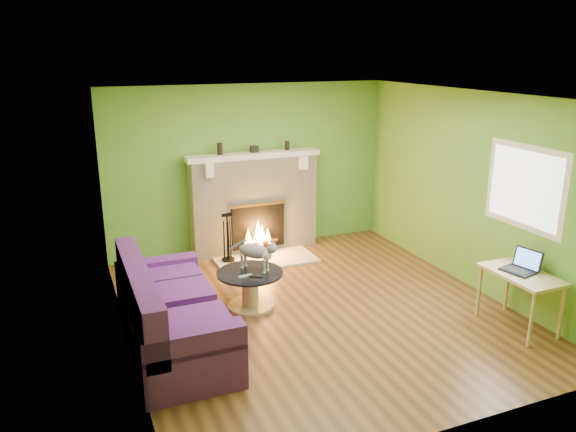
% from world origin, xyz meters
% --- Properties ---
extents(floor, '(5.00, 5.00, 0.00)m').
position_xyz_m(floor, '(0.00, 0.00, 0.00)').
color(floor, '#522E17').
rests_on(floor, ground).
extents(ceiling, '(5.00, 5.00, 0.00)m').
position_xyz_m(ceiling, '(0.00, 0.00, 2.60)').
color(ceiling, white).
rests_on(ceiling, wall_back).
extents(wall_back, '(5.00, 0.00, 5.00)m').
position_xyz_m(wall_back, '(0.00, 2.50, 1.30)').
color(wall_back, '#57872C').
rests_on(wall_back, floor).
extents(wall_front, '(5.00, 0.00, 5.00)m').
position_xyz_m(wall_front, '(0.00, -2.50, 1.30)').
color(wall_front, '#57872C').
rests_on(wall_front, floor).
extents(wall_left, '(0.00, 5.00, 5.00)m').
position_xyz_m(wall_left, '(-2.25, 0.00, 1.30)').
color(wall_left, '#57872C').
rests_on(wall_left, floor).
extents(wall_right, '(0.00, 5.00, 5.00)m').
position_xyz_m(wall_right, '(2.25, 0.00, 1.30)').
color(wall_right, '#57872C').
rests_on(wall_right, floor).
extents(window_frame, '(0.00, 1.20, 1.20)m').
position_xyz_m(window_frame, '(2.24, -0.90, 1.55)').
color(window_frame, silver).
rests_on(window_frame, wall_right).
extents(window_pane, '(0.00, 1.06, 1.06)m').
position_xyz_m(window_pane, '(2.23, -0.90, 1.55)').
color(window_pane, white).
rests_on(window_pane, wall_right).
extents(fireplace, '(2.10, 0.46, 1.58)m').
position_xyz_m(fireplace, '(0.00, 2.32, 0.77)').
color(fireplace, beige).
rests_on(fireplace, floor).
extents(hearth, '(1.50, 0.75, 0.03)m').
position_xyz_m(hearth, '(0.00, 1.80, 0.01)').
color(hearth, beige).
rests_on(hearth, floor).
extents(mantel, '(2.10, 0.28, 0.08)m').
position_xyz_m(mantel, '(0.00, 2.30, 1.54)').
color(mantel, silver).
rests_on(mantel, fireplace).
extents(sofa, '(0.96, 2.14, 0.96)m').
position_xyz_m(sofa, '(-1.86, -0.22, 0.37)').
color(sofa, '#541B68').
rests_on(sofa, floor).
extents(coffee_table, '(0.82, 0.82, 0.47)m').
position_xyz_m(coffee_table, '(-0.73, 0.38, 0.27)').
color(coffee_table, tan).
rests_on(coffee_table, floor).
extents(desk, '(0.53, 0.91, 0.67)m').
position_xyz_m(desk, '(1.95, -1.30, 0.59)').
color(desk, tan).
rests_on(desk, floor).
extents(cat, '(0.59, 0.65, 0.40)m').
position_xyz_m(cat, '(-0.65, 0.43, 0.67)').
color(cat, slate).
rests_on(cat, coffee_table).
extents(remote_silver, '(0.17, 0.07, 0.02)m').
position_xyz_m(remote_silver, '(-0.83, 0.26, 0.47)').
color(remote_silver, gray).
rests_on(remote_silver, coffee_table).
extents(remote_black, '(0.16, 0.12, 0.02)m').
position_xyz_m(remote_black, '(-0.71, 0.20, 0.47)').
color(remote_black, black).
rests_on(remote_black, coffee_table).
extents(laptop, '(0.37, 0.40, 0.26)m').
position_xyz_m(laptop, '(1.93, -1.25, 0.80)').
color(laptop, black).
rests_on(laptop, desk).
extents(fire_tools, '(0.20, 0.20, 0.75)m').
position_xyz_m(fire_tools, '(-0.55, 1.95, 0.40)').
color(fire_tools, black).
rests_on(fire_tools, hearth).
extents(mantel_vase_left, '(0.08, 0.08, 0.18)m').
position_xyz_m(mantel_vase_left, '(-0.52, 2.33, 1.67)').
color(mantel_vase_left, black).
rests_on(mantel_vase_left, mantel).
extents(mantel_vase_right, '(0.07, 0.07, 0.14)m').
position_xyz_m(mantel_vase_right, '(0.56, 2.33, 1.65)').
color(mantel_vase_right, black).
rests_on(mantel_vase_right, mantel).
extents(mantel_box, '(0.12, 0.08, 0.10)m').
position_xyz_m(mantel_box, '(0.02, 2.33, 1.63)').
color(mantel_box, black).
rests_on(mantel_box, mantel).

